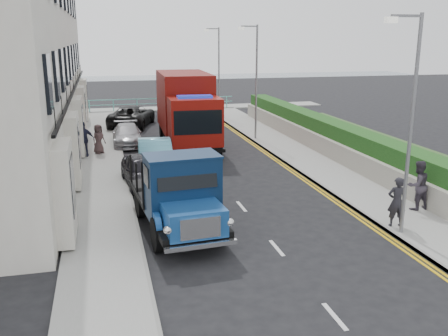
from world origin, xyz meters
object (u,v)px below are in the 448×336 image
(lamp_far, at_px, (217,66))
(red_lorry, at_px, (186,108))
(lamp_near, at_px, (409,114))
(lamp_mid, at_px, (255,76))
(bedford_lorry, at_px, (181,199))
(pedestrian_east_near, at_px, (397,202))
(parked_car_front, at_px, (143,170))

(lamp_far, distance_m, red_lorry, 11.69)
(lamp_far, bearing_deg, lamp_near, -90.00)
(lamp_near, bearing_deg, lamp_mid, 90.00)
(bedford_lorry, distance_m, pedestrian_east_near, 7.17)
(lamp_near, relative_size, lamp_far, 1.00)
(bedford_lorry, distance_m, red_lorry, 13.86)
(red_lorry, bearing_deg, lamp_mid, 10.92)
(lamp_mid, height_order, lamp_far, same)
(lamp_near, height_order, red_lorry, lamp_near)
(lamp_mid, xyz_separation_m, bedford_lorry, (-6.85, -14.31, -2.74))
(red_lorry, relative_size, parked_car_front, 2.06)
(lamp_near, distance_m, lamp_far, 26.00)
(lamp_far, height_order, pedestrian_east_near, lamp_far)
(lamp_mid, distance_m, parked_car_front, 11.69)
(lamp_far, relative_size, pedestrian_east_near, 4.08)
(parked_car_front, bearing_deg, lamp_near, -51.01)
(bedford_lorry, xyz_separation_m, parked_car_front, (-0.73, 6.05, -0.58))
(bedford_lorry, bearing_deg, pedestrian_east_near, -14.08)
(lamp_mid, bearing_deg, lamp_near, -90.00)
(lamp_mid, distance_m, pedestrian_east_near, 15.77)
(lamp_mid, xyz_separation_m, pedestrian_east_near, (0.22, -15.47, -3.02))
(pedestrian_east_near, bearing_deg, bedford_lorry, 4.68)
(lamp_mid, xyz_separation_m, parked_car_front, (-7.58, -8.26, -3.32))
(parked_car_front, bearing_deg, red_lorry, 61.51)
(lamp_mid, xyz_separation_m, red_lorry, (-4.37, -0.71, -1.73))
(pedestrian_east_near, bearing_deg, lamp_mid, -75.15)
(parked_car_front, bearing_deg, bedford_lorry, -88.52)
(lamp_mid, xyz_separation_m, lamp_far, (0.00, 10.00, 0.00))
(bedford_lorry, bearing_deg, lamp_near, -18.61)
(red_lorry, bearing_deg, bedford_lorry, -98.65)
(parked_car_front, relative_size, pedestrian_east_near, 2.32)
(parked_car_front, distance_m, pedestrian_east_near, 10.63)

